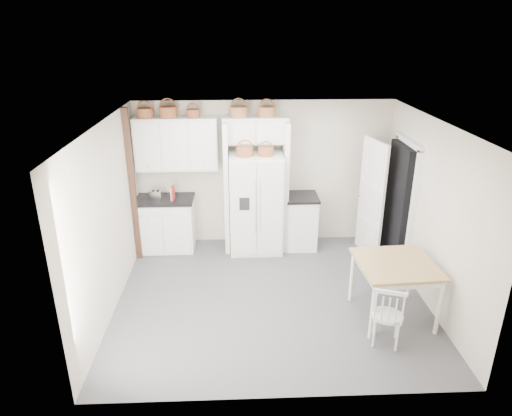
{
  "coord_description": "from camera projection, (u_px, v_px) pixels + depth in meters",
  "views": [
    {
      "loc": [
        -0.47,
        -5.82,
        3.77
      ],
      "look_at": [
        -0.2,
        0.4,
        1.27
      ],
      "focal_mm": 32.0,
      "sensor_mm": 36.0,
      "label": 1
    }
  ],
  "objects": [
    {
      "name": "wall_left",
      "position": [
        108.0,
        219.0,
        6.25
      ],
      "size": [
        0.0,
        4.0,
        4.0
      ],
      "primitive_type": "plane",
      "rotation": [
        1.57,
        0.0,
        1.57
      ],
      "color": "beige",
      "rests_on": "floor"
    },
    {
      "name": "bridge_cabinet",
      "position": [
        255.0,
        130.0,
        7.72
      ],
      "size": [
        1.12,
        0.34,
        0.45
      ],
      "primitive_type": "cube",
      "color": "white",
      "rests_on": "wall_back"
    },
    {
      "name": "basket_upper_c",
      "position": [
        193.0,
        113.0,
        7.57
      ],
      "size": [
        0.23,
        0.23,
        0.13
      ],
      "primitive_type": "cylinder",
      "color": "maroon",
      "rests_on": "upper_cabinet"
    },
    {
      "name": "cookbook_cream",
      "position": [
        172.0,
        193.0,
        7.86
      ],
      "size": [
        0.05,
        0.16,
        0.24
      ],
      "primitive_type": "cube",
      "rotation": [
        0.0,
        0.0,
        0.12
      ],
      "color": "beige",
      "rests_on": "counter_left"
    },
    {
      "name": "floor",
      "position": [
        271.0,
        297.0,
        6.82
      ],
      "size": [
        4.5,
        4.5,
        0.0
      ],
      "primitive_type": "plane",
      "color": "#4A4A4C",
      "rests_on": "ground"
    },
    {
      "name": "ceiling",
      "position": [
        273.0,
        123.0,
        5.85
      ],
      "size": [
        4.5,
        4.5,
        0.0
      ],
      "primitive_type": "plane",
      "color": "white",
      "rests_on": "wall_back"
    },
    {
      "name": "counter_left",
      "position": [
        164.0,
        199.0,
        7.98
      ],
      "size": [
        1.04,
        0.67,
        0.04
      ],
      "primitive_type": "cube",
      "color": "black",
      "rests_on": "base_cab_left"
    },
    {
      "name": "refrigerator",
      "position": [
        256.0,
        203.0,
        7.98
      ],
      "size": [
        0.91,
        0.73,
        1.76
      ],
      "primitive_type": "cube",
      "color": "silver",
      "rests_on": "floor"
    },
    {
      "name": "trim_post",
      "position": [
        132.0,
        187.0,
        7.5
      ],
      "size": [
        0.09,
        0.09,
        2.6
      ],
      "primitive_type": "cube",
      "color": "black",
      "rests_on": "floor"
    },
    {
      "name": "door_slab",
      "position": [
        371.0,
        199.0,
        7.75
      ],
      "size": [
        0.21,
        0.79,
        2.05
      ],
      "primitive_type": "cube",
      "rotation": [
        0.0,
        0.0,
        -1.36
      ],
      "color": "white",
      "rests_on": "floor"
    },
    {
      "name": "dining_table",
      "position": [
        393.0,
        290.0,
        6.22
      ],
      "size": [
        1.06,
        1.06,
        0.84
      ],
      "primitive_type": "cube",
      "rotation": [
        0.0,
        0.0,
        0.06
      ],
      "color": "olive",
      "rests_on": "floor"
    },
    {
      "name": "wall_right",
      "position": [
        431.0,
        214.0,
        6.43
      ],
      "size": [
        0.0,
        4.0,
        4.0
      ],
      "primitive_type": "plane",
      "rotation": [
        1.57,
        0.0,
        -1.57
      ],
      "color": "beige",
      "rests_on": "floor"
    },
    {
      "name": "basket_upper_b",
      "position": [
        168.0,
        112.0,
        7.55
      ],
      "size": [
        0.3,
        0.3,
        0.18
      ],
      "primitive_type": "cylinder",
      "color": "maroon",
      "rests_on": "upper_cabinet"
    },
    {
      "name": "counter_right",
      "position": [
        302.0,
        197.0,
        8.07
      ],
      "size": [
        0.57,
        0.68,
        0.04
      ],
      "primitive_type": "cube",
      "color": "black",
      "rests_on": "base_cab_right"
    },
    {
      "name": "base_cab_left",
      "position": [
        166.0,
        224.0,
        8.16
      ],
      "size": [
        1.0,
        0.63,
        0.92
      ],
      "primitive_type": "cube",
      "color": "white",
      "rests_on": "floor"
    },
    {
      "name": "basket_bridge_a",
      "position": [
        239.0,
        112.0,
        7.6
      ],
      "size": [
        0.3,
        0.3,
        0.17
      ],
      "primitive_type": "cylinder",
      "color": "#A46A41",
      "rests_on": "bridge_cabinet"
    },
    {
      "name": "basket_fridge_b",
      "position": [
        266.0,
        152.0,
        7.54
      ],
      "size": [
        0.25,
        0.25,
        0.14
      ],
      "primitive_type": "cylinder",
      "color": "maroon",
      "rests_on": "refrigerator"
    },
    {
      "name": "fridge_panel_left",
      "position": [
        227.0,
        187.0,
        7.94
      ],
      "size": [
        0.08,
        0.6,
        2.3
      ],
      "primitive_type": "cube",
      "color": "white",
      "rests_on": "floor"
    },
    {
      "name": "cookbook_red",
      "position": [
        173.0,
        193.0,
        7.86
      ],
      "size": [
        0.05,
        0.17,
        0.25
      ],
      "primitive_type": "cube",
      "rotation": [
        0.0,
        0.0,
        -0.11
      ],
      "color": "#B02221",
      "rests_on": "counter_left"
    },
    {
      "name": "toaster",
      "position": [
        156.0,
        195.0,
        7.89
      ],
      "size": [
        0.25,
        0.17,
        0.15
      ],
      "primitive_type": "cube",
      "rotation": [
        0.0,
        0.0,
        -0.22
      ],
      "color": "silver",
      "rests_on": "counter_left"
    },
    {
      "name": "basket_fridge_a",
      "position": [
        245.0,
        152.0,
        7.52
      ],
      "size": [
        0.28,
        0.28,
        0.15
      ],
      "primitive_type": "cylinder",
      "color": "maroon",
      "rests_on": "refrigerator"
    },
    {
      "name": "base_cab_right",
      "position": [
        301.0,
        222.0,
        8.25
      ],
      "size": [
        0.53,
        0.64,
        0.93
      ],
      "primitive_type": "cube",
      "color": "white",
      "rests_on": "floor"
    },
    {
      "name": "windsor_chair",
      "position": [
        387.0,
        316.0,
        5.69
      ],
      "size": [
        0.48,
        0.46,
        0.8
      ],
      "primitive_type": "cube",
      "rotation": [
        0.0,
        0.0,
        -0.31
      ],
      "color": "white",
      "rests_on": "floor"
    },
    {
      "name": "basket_upper_a",
      "position": [
        145.0,
        113.0,
        7.54
      ],
      "size": [
        0.27,
        0.27,
        0.15
      ],
      "primitive_type": "cylinder",
      "color": "maroon",
      "rests_on": "upper_cabinet"
    },
    {
      "name": "wall_back",
      "position": [
        263.0,
        173.0,
        8.19
      ],
      "size": [
        4.5,
        0.0,
        4.5
      ],
      "primitive_type": "plane",
      "rotation": [
        1.57,
        0.0,
        0.0
      ],
      "color": "beige",
      "rests_on": "floor"
    },
    {
      "name": "upper_cabinet",
      "position": [
        176.0,
        144.0,
        7.75
      ],
      "size": [
        1.4,
        0.34,
        0.9
      ],
      "primitive_type": "cube",
      "color": "white",
      "rests_on": "wall_back"
    },
    {
      "name": "doorway_void",
      "position": [
        399.0,
        206.0,
        7.45
      ],
      "size": [
        0.18,
        0.85,
        2.05
      ],
      "primitive_type": "cube",
      "color": "black",
      "rests_on": "floor"
    },
    {
      "name": "fridge_panel_right",
      "position": [
        285.0,
        186.0,
        7.98
      ],
      "size": [
        0.08,
        0.6,
        2.3
      ],
      "primitive_type": "cube",
      "color": "white",
      "rests_on": "floor"
    },
    {
      "name": "basket_bridge_b",
      "position": [
        267.0,
        112.0,
        7.62
      ],
      "size": [
        0.29,
        0.29,
        0.16
      ],
      "primitive_type": "cylinder",
      "color": "#A46A41",
      "rests_on": "bridge_cabinet"
    }
  ]
}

